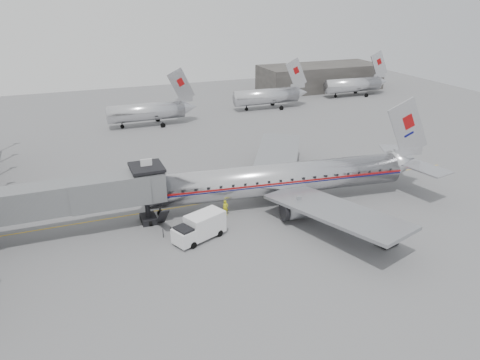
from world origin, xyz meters
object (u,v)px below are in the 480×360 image
(baggage_cart_navy, at_px, (368,221))
(ramp_worker, at_px, (225,208))
(baggage_cart_white, at_px, (387,238))
(airliner, at_px, (285,179))
(service_van, at_px, (200,227))

(baggage_cart_navy, relative_size, ramp_worker, 1.27)
(baggage_cart_white, relative_size, ramp_worker, 1.21)
(airliner, height_order, baggage_cart_white, airliner)
(baggage_cart_navy, distance_m, ramp_worker, 15.46)
(service_van, xyz_separation_m, baggage_cart_navy, (17.28, -4.19, -0.57))
(baggage_cart_navy, xyz_separation_m, baggage_cart_white, (-0.44, -3.78, 0.01))
(baggage_cart_navy, bearing_deg, ramp_worker, 128.71)
(service_van, relative_size, baggage_cart_navy, 2.61)
(service_van, height_order, baggage_cart_white, service_van)
(baggage_cart_navy, relative_size, baggage_cart_white, 1.05)
(baggage_cart_navy, bearing_deg, baggage_cart_white, -115.38)
(baggage_cart_navy, distance_m, baggage_cart_white, 3.81)
(service_van, relative_size, baggage_cart_white, 2.73)
(airliner, height_order, service_van, airliner)
(baggage_cart_navy, height_order, ramp_worker, ramp_worker)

